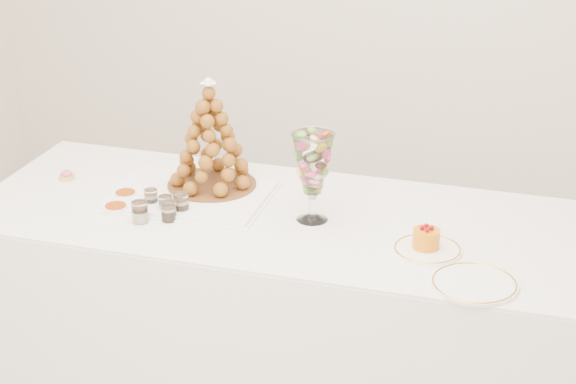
% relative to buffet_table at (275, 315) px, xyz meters
% --- Properties ---
extents(buffet_table, '(2.21, 0.99, 0.82)m').
position_rel_buffet_table_xyz_m(buffet_table, '(0.00, 0.00, 0.00)').
color(buffet_table, white).
rests_on(buffet_table, ground).
extents(lace_tray, '(0.59, 0.46, 0.02)m').
position_rel_buffet_table_xyz_m(lace_tray, '(-0.34, 0.02, 0.42)').
color(lace_tray, white).
rests_on(lace_tray, buffet_table).
extents(macaron_vase, '(0.14, 0.14, 0.31)m').
position_rel_buffet_table_xyz_m(macaron_vase, '(0.14, 0.00, 0.61)').
color(macaron_vase, white).
rests_on(macaron_vase, buffet_table).
extents(cake_plate, '(0.22, 0.22, 0.01)m').
position_rel_buffet_table_xyz_m(cake_plate, '(0.57, -0.10, 0.42)').
color(cake_plate, white).
rests_on(cake_plate, buffet_table).
extents(spare_plate, '(0.26, 0.26, 0.01)m').
position_rel_buffet_table_xyz_m(spare_plate, '(0.75, -0.27, 0.42)').
color(spare_plate, white).
rests_on(spare_plate, buffet_table).
extents(pink_tart, '(0.06, 0.06, 0.04)m').
position_rel_buffet_table_xyz_m(pink_tart, '(-0.85, 0.01, 0.43)').
color(pink_tart, tan).
rests_on(pink_tart, buffet_table).
extents(verrine_a, '(0.05, 0.05, 0.06)m').
position_rel_buffet_table_xyz_m(verrine_a, '(-0.43, -0.10, 0.44)').
color(verrine_a, white).
rests_on(verrine_a, buffet_table).
extents(verrine_b, '(0.06, 0.06, 0.06)m').
position_rel_buffet_table_xyz_m(verrine_b, '(-0.36, -0.13, 0.44)').
color(verrine_b, white).
rests_on(verrine_b, buffet_table).
extents(verrine_c, '(0.06, 0.06, 0.07)m').
position_rel_buffet_table_xyz_m(verrine_c, '(-0.30, -0.12, 0.45)').
color(verrine_c, white).
rests_on(verrine_c, buffet_table).
extents(verrine_d, '(0.06, 0.06, 0.08)m').
position_rel_buffet_table_xyz_m(verrine_d, '(-0.41, -0.23, 0.45)').
color(verrine_d, white).
rests_on(verrine_d, buffet_table).
extents(verrine_e, '(0.05, 0.05, 0.07)m').
position_rel_buffet_table_xyz_m(verrine_e, '(-0.32, -0.18, 0.44)').
color(verrine_e, white).
rests_on(verrine_e, buffet_table).
extents(ramekin_back, '(0.08, 0.08, 0.02)m').
position_rel_buffet_table_xyz_m(ramekin_back, '(-0.55, -0.07, 0.42)').
color(ramekin_back, white).
rests_on(ramekin_back, buffet_table).
extents(ramekin_front, '(0.08, 0.08, 0.03)m').
position_rel_buffet_table_xyz_m(ramekin_front, '(-0.52, -0.19, 0.42)').
color(ramekin_front, white).
rests_on(ramekin_front, buffet_table).
extents(croquembouche, '(0.33, 0.33, 0.41)m').
position_rel_buffet_table_xyz_m(croquembouche, '(-0.29, 0.11, 0.63)').
color(croquembouche, brown).
rests_on(croquembouche, lace_tray).
extents(mousse_cake, '(0.09, 0.09, 0.08)m').
position_rel_buffet_table_xyz_m(mousse_cake, '(0.56, -0.09, 0.45)').
color(mousse_cake, orange).
rests_on(mousse_cake, cake_plate).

